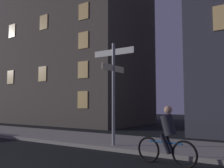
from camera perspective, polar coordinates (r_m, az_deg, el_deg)
sidewalk_kerb at (r=11.31m, az=-2.05°, el=-12.78°), size 40.00×3.40×0.14m
signpost at (r=9.45m, az=0.34°, el=0.18°), size 1.78×1.48×3.86m
cyclist at (r=7.09m, az=12.48°, el=-11.88°), size 1.81×0.38×1.61m
building_left_block at (r=24.05m, az=-8.28°, el=10.21°), size 12.71×7.78×15.73m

